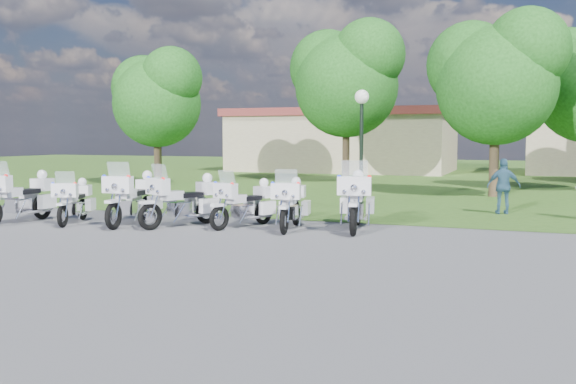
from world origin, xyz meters
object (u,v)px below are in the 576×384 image
(bystander_c, at_px, (504,187))
(lamp_post, at_px, (362,119))
(motorcycle_4, at_px, (246,203))
(motorcycle_0, at_px, (22,196))
(motorcycle_6, at_px, (356,200))
(motorcycle_3, at_px, (184,200))
(motorcycle_5, at_px, (291,203))
(motorcycle_1, at_px, (74,201))
(motorcycle_2, at_px, (134,198))

(bystander_c, bearing_deg, lamp_post, -6.24)
(motorcycle_4, height_order, lamp_post, lamp_post)
(motorcycle_0, height_order, lamp_post, lamp_post)
(motorcycle_0, distance_m, motorcycle_6, 8.98)
(motorcycle_0, relative_size, motorcycle_3, 1.10)
(motorcycle_5, relative_size, bystander_c, 1.38)
(motorcycle_1, bearing_deg, bystander_c, -170.06)
(motorcycle_1, xyz_separation_m, motorcycle_2, (1.66, 0.33, 0.11))
(motorcycle_0, xyz_separation_m, motorcycle_5, (7.22, 1.47, -0.06))
(motorcycle_4, bearing_deg, motorcycle_0, 33.34)
(motorcycle_3, relative_size, motorcycle_6, 0.88)
(motorcycle_5, bearing_deg, lamp_post, -107.94)
(motorcycle_1, height_order, motorcycle_4, motorcycle_4)
(motorcycle_0, bearing_deg, motorcycle_6, -167.15)
(motorcycle_6, bearing_deg, motorcycle_0, 0.92)
(motorcycle_3, bearing_deg, motorcycle_6, -142.31)
(motorcycle_1, relative_size, motorcycle_3, 0.89)
(motorcycle_3, distance_m, bystander_c, 9.47)
(motorcycle_3, xyz_separation_m, motorcycle_6, (4.31, 1.02, 0.05))
(motorcycle_1, bearing_deg, motorcycle_4, 171.90)
(motorcycle_1, relative_size, motorcycle_2, 0.81)
(motorcycle_2, distance_m, motorcycle_5, 4.24)
(motorcycle_0, distance_m, motorcycle_1, 1.45)
(motorcycle_1, height_order, bystander_c, bystander_c)
(motorcycle_6, bearing_deg, motorcycle_2, 0.02)
(motorcycle_6, height_order, lamp_post, lamp_post)
(motorcycle_0, distance_m, motorcycle_4, 6.15)
(motorcycle_2, relative_size, motorcycle_6, 0.97)
(lamp_post, bearing_deg, motorcycle_1, -138.83)
(motorcycle_1, height_order, motorcycle_5, motorcycle_5)
(motorcycle_2, distance_m, motorcycle_6, 5.85)
(motorcycle_2, height_order, lamp_post, lamp_post)
(motorcycle_6, xyz_separation_m, bystander_c, (3.29, 4.63, 0.09))
(motorcycle_3, distance_m, motorcycle_6, 4.43)
(motorcycle_6, relative_size, lamp_post, 0.69)
(motorcycle_1, height_order, motorcycle_2, motorcycle_2)
(motorcycle_0, height_order, motorcycle_1, motorcycle_0)
(motorcycle_0, height_order, bystander_c, motorcycle_0)
(motorcycle_0, bearing_deg, motorcycle_1, -161.94)
(motorcycle_1, distance_m, motorcycle_6, 7.54)
(motorcycle_4, bearing_deg, lamp_post, -91.42)
(motorcycle_4, height_order, motorcycle_5, motorcycle_5)
(motorcycle_0, xyz_separation_m, motorcycle_4, (5.98, 1.41, -0.08))
(motorcycle_6, bearing_deg, motorcycle_4, -0.59)
(motorcycle_1, relative_size, lamp_post, 0.54)
(motorcycle_1, xyz_separation_m, motorcycle_5, (5.84, 1.03, 0.05))
(motorcycle_5, bearing_deg, motorcycle_6, -173.04)
(motorcycle_3, xyz_separation_m, motorcycle_4, (1.53, 0.47, -0.06))
(motorcycle_0, xyz_separation_m, motorcycle_1, (1.38, 0.44, -0.11))
(motorcycle_3, xyz_separation_m, bystander_c, (7.60, 5.65, 0.14))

